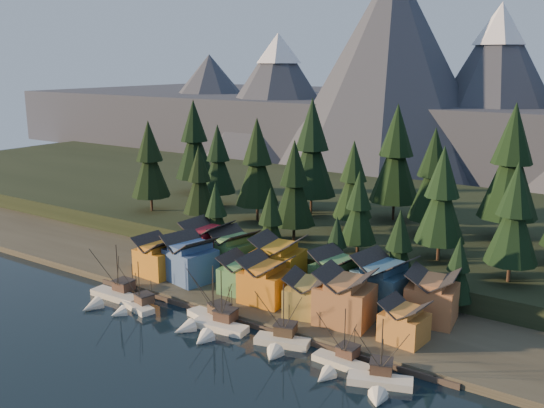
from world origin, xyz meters
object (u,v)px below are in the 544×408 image
Objects in this scene: boat_1 at (133,300)px; house_front_1 at (190,257)px; boat_0 at (111,290)px; boat_3 at (216,320)px; boat_4 at (280,334)px; boat_5 at (338,358)px; house_back_1 at (234,250)px; house_front_0 at (158,255)px; house_back_0 at (207,242)px; boat_2 at (205,313)px; boat_6 at (380,375)px.

house_front_1 reaches higher than boat_1.
house_front_1 is at bearing 102.40° from boat_1.
boat_3 is at bearing 0.90° from boat_0.
boat_4 reaches higher than boat_5.
house_back_1 is (-14.90, 24.53, 4.27)m from boat_3.
house_back_0 is at bearing 70.08° from house_front_0.
house_back_1 is at bearing 115.13° from boat_3.
boat_2 is at bearing 165.12° from boat_4.
boat_3 is 30.98m from house_front_0.
boat_5 is at bearing 147.47° from boat_6.
house_front_1 is at bearing 165.29° from boat_5.
house_back_0 reaches higher than boat_5.
house_back_1 is at bearing 93.42° from boat_1.
boat_4 is 1.32× the size of house_front_0.
boat_0 is 26.07m from house_back_0.
house_back_1 is at bearing 131.67° from boat_6.
house_front_0 is 12.19m from house_back_0.
boat_4 is 11.91m from boat_5.
house_front_1 reaches higher than boat_5.
boat_2 reaches higher than boat_4.
boat_6 is at bearing -8.18° from boat_3.
boat_0 is 28.58m from house_back_1.
boat_3 is 1.07× the size of boat_6.
boat_6 is (60.41, -0.44, -0.07)m from boat_0.
house_front_0 is 0.82× the size of house_front_1.
boat_3 reaches higher than house_front_0.
boat_3 reaches higher than boat_5.
boat_1 is 52.69m from boat_6.
boat_2 is at bearing 152.72° from boat_3.
boat_3 is 1.12× the size of boat_5.
boat_2 is 1.12× the size of boat_5.
boat_5 is 1.21× the size of house_front_0.
boat_0 is at bearing 175.34° from boat_3.
house_front_1 is 10.63m from house_back_1.
boat_6 is 61.36m from house_back_0.
boat_5 is at bearing 16.98° from boat_1.
boat_2 is 1.03× the size of boat_4.
boat_2 is 25.81m from house_back_1.
boat_5 is at bearing 0.86° from boat_0.
boat_1 is 44.73m from boat_5.
boat_2 reaches higher than boat_6.
boat_0 is 1.28× the size of house_back_0.
boat_1 is 0.98× the size of boat_5.
house_back_1 is at bearing 45.49° from house_front_0.
house_back_0 is (-22.69, 24.44, 4.71)m from boat_3.
boat_5 is at bearing -9.27° from house_front_0.
boat_4 is at bearing 19.74° from boat_1.
house_back_0 is at bearing -166.30° from house_back_1.
house_front_1 is at bearing -70.19° from house_back_0.
boat_3 is at bearing -25.65° from house_front_1.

